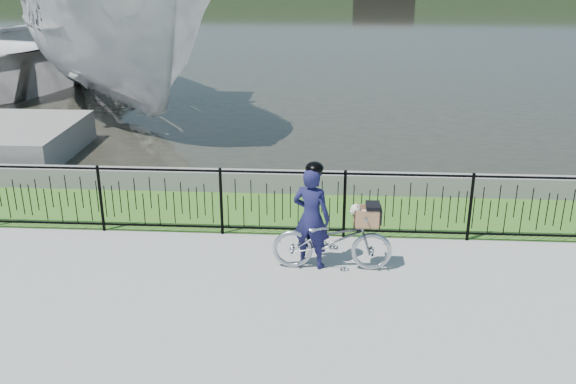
# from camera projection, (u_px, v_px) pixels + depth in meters

# --- Properties ---
(ground) EXTENTS (120.00, 120.00, 0.00)m
(ground) POSITION_uv_depth(u_px,v_px,m) (275.00, 283.00, 9.09)
(ground) COLOR gray
(ground) RESTS_ON ground
(grass_strip) EXTENTS (60.00, 2.00, 0.01)m
(grass_strip) POSITION_uv_depth(u_px,v_px,m) (286.00, 211.00, 11.50)
(grass_strip) COLOR #38651F
(grass_strip) RESTS_ON ground
(water) EXTENTS (120.00, 120.00, 0.00)m
(water) POSITION_uv_depth(u_px,v_px,m) (318.00, 21.00, 39.79)
(water) COLOR black
(water) RESTS_ON ground
(quay_wall) EXTENTS (60.00, 0.30, 0.40)m
(quay_wall) POSITION_uv_depth(u_px,v_px,m) (290.00, 182.00, 12.36)
(quay_wall) COLOR slate
(quay_wall) RESTS_ON ground
(fence) EXTENTS (14.00, 0.06, 1.15)m
(fence) POSITION_uv_depth(u_px,v_px,m) (282.00, 203.00, 10.37)
(fence) COLOR black
(fence) RESTS_ON ground
(bicycle_rig) EXTENTS (1.75, 0.61, 1.06)m
(bicycle_rig) POSITION_uv_depth(u_px,v_px,m) (333.00, 239.00, 9.34)
(bicycle_rig) COLOR #A2A5AD
(bicycle_rig) RESTS_ON ground
(cyclist) EXTENTS (0.66, 0.54, 1.62)m
(cyclist) POSITION_uv_depth(u_px,v_px,m) (311.00, 216.00, 9.30)
(cyclist) COLOR #171740
(cyclist) RESTS_ON ground
(boat_near) EXTENTS (9.49, 11.37, 6.02)m
(boat_near) POSITION_uv_depth(u_px,v_px,m) (113.00, 32.00, 17.83)
(boat_near) COLOR #BEBDBE
(boat_near) RESTS_ON water
(boat_far) EXTENTS (10.90, 13.48, 2.47)m
(boat_far) POSITION_uv_depth(u_px,v_px,m) (2.00, 49.00, 21.23)
(boat_far) COLOR #BEBDBE
(boat_far) RESTS_ON water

